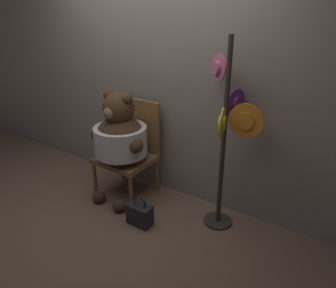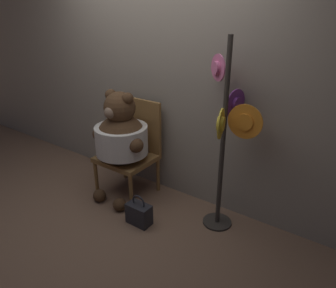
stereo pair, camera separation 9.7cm
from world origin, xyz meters
The scene contains 6 objects.
ground_plane centered at (0.00, 0.00, 0.00)m, with size 14.00×14.00×0.00m, color brown.
wall_back centered at (0.00, 0.65, 1.24)m, with size 8.00×0.10×2.48m.
chair centered at (-0.19, 0.35, 0.54)m, with size 0.57×0.52×1.04m.
teddy_bear centered at (-0.17, 0.17, 0.72)m, with size 0.66×0.59×1.20m.
hat_display_rack centered at (0.92, 0.35, 0.96)m, with size 0.56×0.55×1.77m.
handbag_on_ground centered at (0.28, -0.11, 0.11)m, with size 0.24×0.14×0.32m.
Camera 2 is at (2.04, -2.09, 2.01)m, focal length 35.00 mm.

